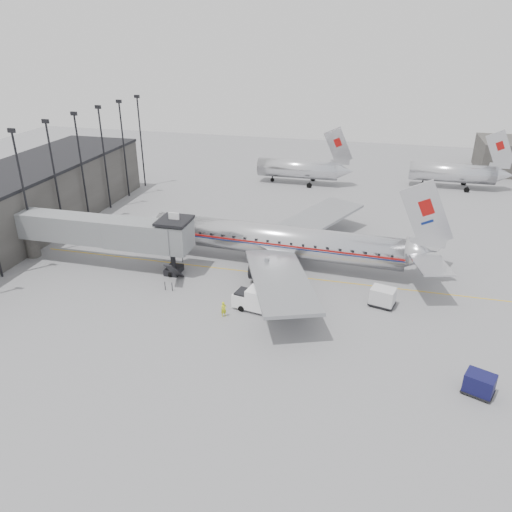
{
  "coord_description": "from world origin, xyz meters",
  "views": [
    {
      "loc": [
        12.18,
        -42.94,
        25.39
      ],
      "look_at": [
        0.28,
        3.59,
        3.2
      ],
      "focal_mm": 35.0,
      "sensor_mm": 36.0,
      "label": 1
    }
  ],
  "objects_px": {
    "baggage_cart_white": "(383,297)",
    "ramp_worker": "(224,309)",
    "service_van": "(259,300)",
    "airliner": "(281,241)",
    "baggage_cart_navy": "(479,384)"
  },
  "relations": [
    {
      "from": "baggage_cart_navy",
      "to": "airliner",
      "type": "bearing_deg",
      "value": 157.73
    },
    {
      "from": "service_van",
      "to": "baggage_cart_navy",
      "type": "distance_m",
      "value": 20.56
    },
    {
      "from": "baggage_cart_white",
      "to": "baggage_cart_navy",
      "type": "bearing_deg",
      "value": -43.46
    },
    {
      "from": "airliner",
      "to": "baggage_cart_white",
      "type": "xyz_separation_m",
      "value": [
        11.78,
        -6.96,
        -1.9
      ]
    },
    {
      "from": "baggage_cart_white",
      "to": "service_van",
      "type": "bearing_deg",
      "value": -146.89
    },
    {
      "from": "airliner",
      "to": "service_van",
      "type": "bearing_deg",
      "value": -86.58
    },
    {
      "from": "baggage_cart_navy",
      "to": "baggage_cart_white",
      "type": "bearing_deg",
      "value": 144.25
    },
    {
      "from": "baggage_cart_navy",
      "to": "service_van",
      "type": "bearing_deg",
      "value": 179.95
    },
    {
      "from": "airliner",
      "to": "baggage_cart_white",
      "type": "relative_size",
      "value": 13.12
    },
    {
      "from": "baggage_cart_white",
      "to": "ramp_worker",
      "type": "xyz_separation_m",
      "value": [
        -14.66,
        -5.9,
        -0.22
      ]
    },
    {
      "from": "baggage_cart_navy",
      "to": "baggage_cart_white",
      "type": "height_order",
      "value": "baggage_cart_white"
    },
    {
      "from": "baggage_cart_white",
      "to": "airliner",
      "type": "bearing_deg",
      "value": 163.65
    },
    {
      "from": "baggage_cart_navy",
      "to": "baggage_cart_white",
      "type": "distance_m",
      "value": 13.83
    },
    {
      "from": "airliner",
      "to": "baggage_cart_white",
      "type": "bearing_deg",
      "value": -27.7
    },
    {
      "from": "service_van",
      "to": "ramp_worker",
      "type": "height_order",
      "value": "service_van"
    }
  ]
}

